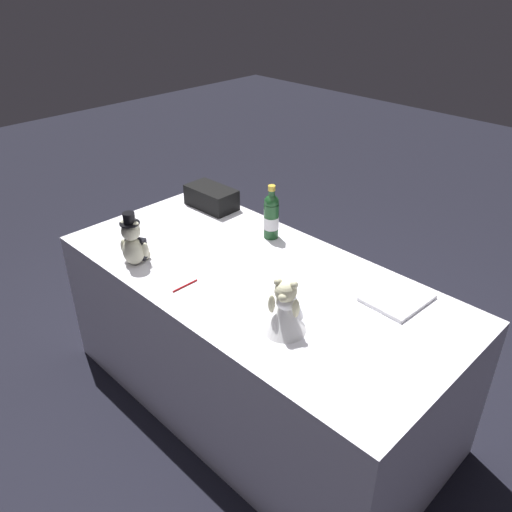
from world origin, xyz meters
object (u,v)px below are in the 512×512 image
at_px(teddy_bear_bride, 286,307).
at_px(champagne_bottle, 271,216).
at_px(teddy_bear_groom, 133,243).
at_px(gift_case_black, 211,197).
at_px(signing_pen, 184,286).
at_px(guestbook, 397,298).

bearing_deg(teddy_bear_bride, champagne_bottle, -42.15).
distance_m(teddy_bear_groom, gift_case_black, 0.72).
xyz_separation_m(signing_pen, gift_case_black, (0.56, -0.65, 0.06)).
distance_m(teddy_bear_groom, signing_pen, 0.35).
bearing_deg(gift_case_black, guestbook, 177.58).
height_order(champagne_bottle, gift_case_black, champagne_bottle).
xyz_separation_m(champagne_bottle, guestbook, (-0.78, 0.03, -0.12)).
xyz_separation_m(champagne_bottle, signing_pen, (-0.05, 0.62, -0.12)).
bearing_deg(signing_pen, champagne_bottle, -85.22).
xyz_separation_m(teddy_bear_groom, gift_case_black, (0.22, -0.68, -0.05)).
bearing_deg(teddy_bear_groom, gift_case_black, -71.88).
relative_size(champagne_bottle, signing_pen, 2.05).
xyz_separation_m(teddy_bear_bride, champagne_bottle, (0.57, -0.52, 0.02)).
relative_size(champagne_bottle, guestbook, 1.07).
distance_m(teddy_bear_groom, champagne_bottle, 0.71).
relative_size(teddy_bear_bride, gift_case_black, 0.78).
bearing_deg(teddy_bear_groom, champagne_bottle, -113.39).
relative_size(teddy_bear_bride, guestbook, 0.88).
relative_size(signing_pen, guestbook, 0.52).
distance_m(champagne_bottle, guestbook, 0.79).
relative_size(teddy_bear_groom, champagne_bottle, 0.93).
bearing_deg(guestbook, teddy_bear_bride, 68.93).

